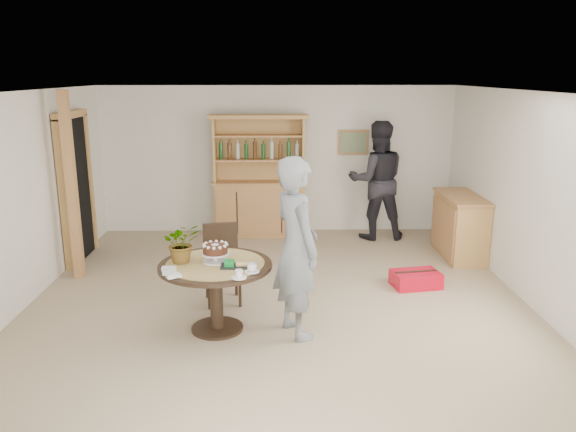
# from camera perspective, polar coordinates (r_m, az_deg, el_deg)

# --- Properties ---
(ground) EXTENTS (7.00, 7.00, 0.00)m
(ground) POSITION_cam_1_polar(r_m,az_deg,el_deg) (6.64, -0.98, -9.67)
(ground) COLOR tan
(ground) RESTS_ON ground
(room_shell) EXTENTS (6.04, 7.04, 2.52)m
(room_shell) POSITION_cam_1_polar(r_m,az_deg,el_deg) (6.15, -1.03, 5.34)
(room_shell) COLOR white
(room_shell) RESTS_ON ground
(doorway) EXTENTS (0.13, 1.10, 2.18)m
(doorway) POSITION_cam_1_polar(r_m,az_deg,el_deg) (8.72, -20.77, 2.88)
(doorway) COLOR black
(doorway) RESTS_ON ground
(pine_post) EXTENTS (0.12, 0.12, 2.50)m
(pine_post) POSITION_cam_1_polar(r_m,az_deg,el_deg) (7.88, -21.13, 2.76)
(pine_post) COLOR #BB7F4E
(pine_post) RESTS_ON ground
(hutch) EXTENTS (1.62, 0.54, 2.04)m
(hutch) POSITION_cam_1_polar(r_m,az_deg,el_deg) (9.52, -2.89, 2.14)
(hutch) COLOR tan
(hutch) RESTS_ON ground
(sideboard) EXTENTS (0.54, 1.26, 0.94)m
(sideboard) POSITION_cam_1_polar(r_m,az_deg,el_deg) (8.81, 17.07, -0.95)
(sideboard) COLOR tan
(sideboard) RESTS_ON ground
(dining_table) EXTENTS (1.20, 1.20, 0.76)m
(dining_table) POSITION_cam_1_polar(r_m,az_deg,el_deg) (6.03, -7.36, -6.16)
(dining_table) COLOR black
(dining_table) RESTS_ON ground
(dining_chair) EXTENTS (0.49, 0.49, 0.95)m
(dining_chair) POSITION_cam_1_polar(r_m,az_deg,el_deg) (6.83, -6.75, -4.26)
(dining_chair) COLOR black
(dining_chair) RESTS_ON ground
(birthday_cake) EXTENTS (0.30, 0.30, 0.20)m
(birthday_cake) POSITION_cam_1_polar(r_m,az_deg,el_deg) (5.98, -7.39, -3.49)
(birthday_cake) COLOR white
(birthday_cake) RESTS_ON dining_table
(flower_vase) EXTENTS (0.47, 0.44, 0.42)m
(flower_vase) POSITION_cam_1_polar(r_m,az_deg,el_deg) (6.00, -10.75, -2.68)
(flower_vase) COLOR #3F7233
(flower_vase) RESTS_ON dining_table
(gift_tray) EXTENTS (0.30, 0.20, 0.08)m
(gift_tray) POSITION_cam_1_polar(r_m,az_deg,el_deg) (5.83, -5.44, -4.92)
(gift_tray) COLOR black
(gift_tray) RESTS_ON dining_table
(coffee_cup_a) EXTENTS (0.15, 0.15, 0.09)m
(coffee_cup_a) POSITION_cam_1_polar(r_m,az_deg,el_deg) (5.67, -3.67, -5.32)
(coffee_cup_a) COLOR white
(coffee_cup_a) RESTS_ON dining_table
(coffee_cup_b) EXTENTS (0.15, 0.15, 0.08)m
(coffee_cup_b) POSITION_cam_1_polar(r_m,az_deg,el_deg) (5.52, -5.00, -5.96)
(coffee_cup_b) COLOR white
(coffee_cup_b) RESTS_ON dining_table
(napkins) EXTENTS (0.24, 0.33, 0.03)m
(napkins) POSITION_cam_1_polar(r_m,az_deg,el_deg) (5.74, -11.83, -5.61)
(napkins) COLOR white
(napkins) RESTS_ON dining_table
(teen_boy) EXTENTS (0.70, 0.82, 1.91)m
(teen_boy) POSITION_cam_1_polar(r_m,az_deg,el_deg) (5.79, 0.84, -3.25)
(teen_boy) COLOR slate
(teen_boy) RESTS_ON ground
(adult_person) EXTENTS (0.97, 0.77, 1.96)m
(adult_person) POSITION_cam_1_polar(r_m,az_deg,el_deg) (9.37, 9.02, 3.59)
(adult_person) COLOR black
(adult_person) RESTS_ON ground
(red_suitcase) EXTENTS (0.66, 0.50, 0.21)m
(red_suitcase) POSITION_cam_1_polar(r_m,az_deg,el_deg) (7.52, 12.85, -6.27)
(red_suitcase) COLOR red
(red_suitcase) RESTS_ON ground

